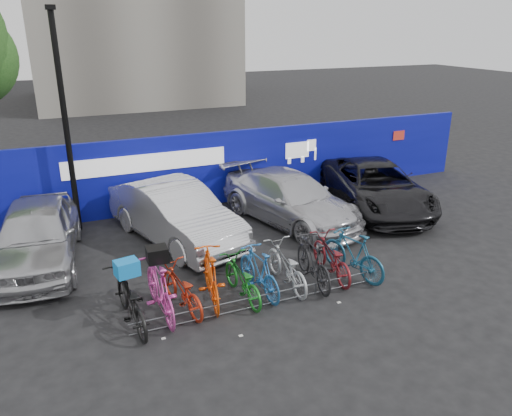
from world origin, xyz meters
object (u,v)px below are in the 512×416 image
bike_8 (331,257)px  bike_9 (353,254)px  car_1 (176,214)px  car_2 (290,198)px  car_3 (376,186)px  bike_0 (130,300)px  bike_3 (211,276)px  bike_2 (181,289)px  bike_rack (262,300)px  bike_7 (313,261)px  bike_6 (286,266)px  bike_4 (242,279)px  lamppost (65,118)px  car_0 (37,235)px  bike_1 (160,288)px  bike_5 (259,271)px

bike_8 → bike_9: 0.53m
car_1 → car_2: bearing=-16.0°
car_1 → car_3: car_1 is taller
bike_9 → bike_0: bearing=-15.0°
bike_3 → bike_9: size_ratio=1.04×
car_3 → bike_2: bearing=-139.9°
bike_rack → bike_2: 1.72m
bike_3 → bike_8: 2.96m
bike_0 → bike_7: (4.15, 0.03, 0.02)m
bike_6 → bike_8: bike_6 is taller
bike_0 → bike_4: size_ratio=1.17×
bike_2 → bike_3: bearing=174.3°
lamppost → bike_rack: lamppost is taller
car_2 → bike_7: 3.89m
bike_rack → car_1: 4.22m
car_0 → car_1: 3.51m
bike_1 → bike_7: 3.53m
bike_0 → bike_1: bike_1 is taller
bike_4 → bike_7: bike_7 is taller
bike_rack → bike_0: bearing=170.4°
lamppost → bike_8: lamppost is taller
car_3 → bike_4: (-6.08, -3.63, -0.28)m
bike_rack → bike_4: size_ratio=3.15×
car_1 → bike_4: car_1 is taller
lamppost → car_3: size_ratio=1.14×
bike_5 → bike_8: bearing=176.4°
bike_rack → bike_3: (-0.90, 0.67, 0.43)m
car_2 → car_0: bearing=166.1°
bike_rack → bike_2: bearing=159.2°
bike_rack → bike_3: bearing=143.5°
bike_4 → car_2: bearing=-133.2°
car_1 → bike_2: (-0.81, -3.49, -0.32)m
bike_2 → bike_9: bike_9 is taller
bike_2 → bike_4: 1.33m
car_0 → bike_2: size_ratio=2.58×
bike_2 → bike_4: (1.32, -0.10, -0.01)m
bike_6 → bike_7: bearing=167.3°
bike_1 → bike_4: bike_1 is taller
bike_0 → car_2: bearing=-150.7°
car_0 → bike_rack: bearing=-36.5°
bike_1 → bike_5: bearing=177.4°
car_3 → bike_2: car_3 is taller
car_2 → bike_8: size_ratio=2.66×
bike_1 → bike_7: size_ratio=1.07×
car_3 → bike_4: size_ratio=3.02×
car_0 → bike_7: size_ratio=2.47×
car_3 → bike_4: bearing=-134.6°
bike_1 → bike_3: bearing=-177.3°
lamppost → bike_4: bearing=-61.9°
bike_2 → bike_4: size_ratio=1.02×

